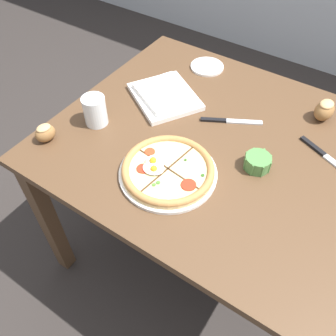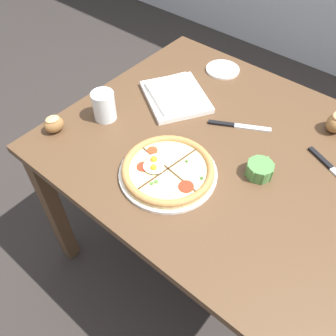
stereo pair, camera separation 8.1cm
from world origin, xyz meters
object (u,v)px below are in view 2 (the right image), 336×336
(ramekin_bowl, at_px, (260,169))
(water_glass, at_px, (104,107))
(pizza, at_px, (168,170))
(napkin_folded, at_px, (176,95))
(knife_main, at_px, (238,126))
(bread_piece_mid, at_px, (54,124))
(knife_spare, at_px, (335,172))
(side_saucer, at_px, (223,70))
(dining_table, at_px, (224,166))

(ramekin_bowl, relative_size, water_glass, 0.82)
(pizza, xyz_separation_m, napkin_folded, (-0.23, 0.32, -0.00))
(knife_main, bearing_deg, bread_piece_mid, -166.92)
(pizza, xyz_separation_m, ramekin_bowl, (0.22, 0.19, 0.01))
(bread_piece_mid, bearing_deg, knife_spare, 28.10)
(pizza, relative_size, knife_main, 1.52)
(pizza, distance_m, knife_main, 0.34)
(water_glass, xyz_separation_m, side_saucer, (0.16, 0.54, -0.04))
(ramekin_bowl, bearing_deg, napkin_folded, 163.48)
(water_glass, relative_size, side_saucer, 0.76)
(knife_spare, bearing_deg, dining_table, -136.62)
(knife_main, xyz_separation_m, knife_spare, (0.36, 0.01, -0.00))
(bread_piece_mid, distance_m, knife_main, 0.66)
(napkin_folded, xyz_separation_m, knife_spare, (0.64, 0.03, -0.01))
(napkin_folded, distance_m, knife_main, 0.28)
(napkin_folded, relative_size, water_glass, 3.09)
(dining_table, xyz_separation_m, water_glass, (-0.43, -0.16, 0.15))
(napkin_folded, height_order, water_glass, water_glass)
(dining_table, relative_size, napkin_folded, 3.50)
(ramekin_bowl, height_order, knife_main, ramekin_bowl)
(water_glass, bearing_deg, knife_main, 33.85)
(dining_table, relative_size, side_saucer, 8.24)
(knife_main, height_order, knife_spare, same)
(napkin_folded, height_order, side_saucer, napkin_folded)
(pizza, xyz_separation_m, water_glass, (-0.36, 0.07, 0.03))
(knife_main, bearing_deg, ramekin_bowl, -70.43)
(napkin_folded, height_order, knife_main, napkin_folded)
(knife_spare, height_order, side_saucer, same)
(side_saucer, bearing_deg, water_glass, -106.75)
(dining_table, distance_m, knife_spare, 0.37)
(pizza, distance_m, ramekin_bowl, 0.29)
(ramekin_bowl, relative_size, bread_piece_mid, 1.09)
(dining_table, distance_m, pizza, 0.27)
(pizza, xyz_separation_m, bread_piece_mid, (-0.44, -0.10, 0.01))
(knife_main, distance_m, knife_spare, 0.36)
(water_glass, bearing_deg, pizza, -10.36)
(bread_piece_mid, height_order, knife_spare, bread_piece_mid)
(bread_piece_mid, distance_m, water_glass, 0.19)
(bread_piece_mid, bearing_deg, water_glass, 63.40)
(ramekin_bowl, height_order, side_saucer, ramekin_bowl)
(bread_piece_mid, bearing_deg, side_saucer, 70.79)
(bread_piece_mid, xyz_separation_m, knife_main, (0.49, 0.44, -0.03))
(ramekin_bowl, height_order, napkin_folded, ramekin_bowl)
(knife_spare, bearing_deg, pizza, -116.11)
(napkin_folded, height_order, knife_spare, napkin_folded)
(dining_table, height_order, ramekin_bowl, ramekin_bowl)
(ramekin_bowl, height_order, bread_piece_mid, bread_piece_mid)
(water_glass, bearing_deg, bread_piece_mid, -116.60)
(bread_piece_mid, bearing_deg, pizza, 13.09)
(pizza, height_order, ramekin_bowl, pizza)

